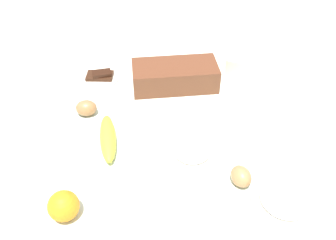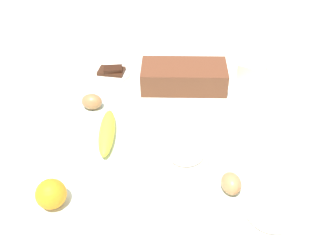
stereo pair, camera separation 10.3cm
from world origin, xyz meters
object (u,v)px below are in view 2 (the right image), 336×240
(loaf_pan, at_px, (184,76))
(banana, at_px, (107,132))
(chocolate_plate, at_px, (112,73))
(egg_near_butter, at_px, (92,102))
(butter_block, at_px, (252,71))
(egg_beside_bowl, at_px, (231,183))
(sugar_bowl, at_px, (269,216))
(orange_fruit, at_px, (51,194))
(flour_bowl, at_px, (185,157))

(loaf_pan, bearing_deg, banana, -131.00)
(loaf_pan, height_order, chocolate_plate, loaf_pan)
(egg_near_butter, bearing_deg, butter_block, 21.44)
(loaf_pan, bearing_deg, egg_beside_bowl, -75.95)
(sugar_bowl, relative_size, orange_fruit, 2.01)
(flour_bowl, height_order, egg_near_butter, flour_bowl)
(orange_fruit, relative_size, butter_block, 0.80)
(sugar_bowl, xyz_separation_m, chocolate_plate, (-0.47, 0.57, -0.02))
(loaf_pan, distance_m, egg_near_butter, 0.31)
(butter_block, xyz_separation_m, egg_near_butter, (-0.51, -0.20, -0.01))
(orange_fruit, relative_size, egg_near_butter, 1.12)
(sugar_bowl, xyz_separation_m, egg_near_butter, (-0.49, 0.38, -0.01))
(loaf_pan, relative_size, chocolate_plate, 2.21)
(orange_fruit, distance_m, butter_block, 0.77)
(butter_block, distance_m, egg_beside_bowl, 0.50)
(banana, bearing_deg, chocolate_plate, 98.82)
(orange_fruit, distance_m, egg_beside_bowl, 0.43)
(loaf_pan, relative_size, banana, 1.51)
(loaf_pan, height_order, butter_block, loaf_pan)
(butter_block, height_order, chocolate_plate, butter_block)
(loaf_pan, xyz_separation_m, butter_block, (0.23, 0.06, -0.01))
(flour_bowl, distance_m, egg_near_butter, 0.37)
(banana, height_order, chocolate_plate, banana)
(egg_beside_bowl, bearing_deg, sugar_bowl, -49.51)
(egg_near_butter, bearing_deg, banana, -60.43)
(orange_fruit, xyz_separation_m, butter_block, (0.52, 0.57, -0.01))
(butter_block, bearing_deg, orange_fruit, -132.52)
(butter_block, height_order, egg_beside_bowl, butter_block)
(sugar_bowl, xyz_separation_m, banana, (-0.42, 0.25, -0.01))
(loaf_pan, xyz_separation_m, egg_beside_bowl, (0.13, -0.43, -0.02))
(orange_fruit, bearing_deg, sugar_bowl, -2.09)
(sugar_bowl, bearing_deg, butter_block, 88.05)
(loaf_pan, distance_m, chocolate_plate, 0.26)
(loaf_pan, bearing_deg, chocolate_plate, 165.65)
(loaf_pan, relative_size, flour_bowl, 2.34)
(egg_beside_bowl, bearing_deg, banana, 154.50)
(flour_bowl, xyz_separation_m, egg_beside_bowl, (0.11, -0.08, -0.00))
(sugar_bowl, bearing_deg, egg_beside_bowl, 130.49)
(egg_beside_bowl, xyz_separation_m, chocolate_plate, (-0.39, 0.48, -0.01))
(loaf_pan, bearing_deg, sugar_bowl, -71.14)
(loaf_pan, bearing_deg, egg_near_butter, -157.24)
(egg_near_butter, distance_m, egg_beside_bowl, 0.51)
(sugar_bowl, bearing_deg, banana, 148.77)
(orange_fruit, distance_m, chocolate_plate, 0.55)
(flour_bowl, height_order, orange_fruit, orange_fruit)
(sugar_bowl, xyz_separation_m, orange_fruit, (-0.50, 0.02, 0.00))
(sugar_bowl, relative_size, egg_near_butter, 2.26)
(orange_fruit, relative_size, chocolate_plate, 0.55)
(flour_bowl, distance_m, sugar_bowl, 0.26)
(flour_bowl, bearing_deg, egg_near_butter, 144.38)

